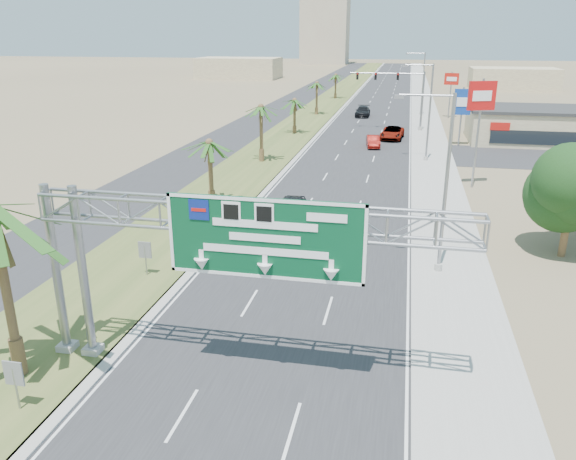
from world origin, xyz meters
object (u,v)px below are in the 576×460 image
(signal_mast, at_px, (408,95))
(sign_gantry, at_px, (226,230))
(pole_sign_red_far, at_px, (451,82))
(pole_sign_red_near, at_px, (481,103))
(car_mid_lane, at_px, (373,142))
(pole_sign_blue, at_px, (462,104))
(car_right_lane, at_px, (392,133))
(car_left_lane, at_px, (291,210))
(car_far, at_px, (363,112))
(store_building, at_px, (544,127))

(signal_mast, bearing_deg, sign_gantry, -95.74)
(pole_sign_red_far, bearing_deg, pole_sign_red_near, -90.71)
(car_mid_lane, xyz_separation_m, pole_sign_blue, (10.09, 3.15, 4.29))
(car_mid_lane, relative_size, car_right_lane, 0.73)
(car_left_lane, bearing_deg, pole_sign_red_far, 73.45)
(signal_mast, bearing_deg, car_far, 118.80)
(pole_sign_red_near, bearing_deg, pole_sign_blue, 89.06)
(car_far, distance_m, pole_sign_red_far, 14.49)
(car_right_lane, distance_m, car_far, 20.84)
(car_left_lane, bearing_deg, car_right_lane, 77.83)
(signal_mast, height_order, store_building, signal_mast)
(car_left_lane, distance_m, pole_sign_red_near, 19.78)
(car_far, relative_size, pole_sign_red_far, 0.77)
(store_building, bearing_deg, car_right_lane, -175.45)
(pole_sign_blue, height_order, pole_sign_red_far, pole_sign_red_far)
(pole_sign_red_near, bearing_deg, car_left_lane, -137.83)
(sign_gantry, xyz_separation_m, store_building, (23.06, 56.07, -4.06))
(car_right_lane, xyz_separation_m, pole_sign_blue, (8.03, -2.74, 4.19))
(pole_sign_red_near, bearing_deg, car_mid_lane, 120.13)
(signal_mast, relative_size, store_building, 0.57)
(car_left_lane, height_order, pole_sign_blue, pole_sign_blue)
(sign_gantry, relative_size, car_mid_lane, 3.98)
(pole_sign_red_far, bearing_deg, car_mid_lane, -110.70)
(signal_mast, xyz_separation_m, pole_sign_red_far, (6.63, 13.94, 0.77))
(car_mid_lane, bearing_deg, car_right_lane, 63.11)
(signal_mast, relative_size, pole_sign_red_far, 1.43)
(car_far, bearing_deg, store_building, -38.51)
(signal_mast, bearing_deg, car_mid_lane, -105.41)
(car_left_lane, height_order, car_far, car_left_lane)
(signal_mast, height_order, pole_sign_red_near, pole_sign_red_near)
(pole_sign_red_near, bearing_deg, signal_mast, 101.42)
(car_left_lane, height_order, car_right_lane, car_left_lane)
(car_far, xyz_separation_m, pole_sign_red_far, (13.61, 1.24, 4.81))
(pole_sign_red_far, bearing_deg, signal_mast, -115.45)
(pole_sign_blue, bearing_deg, car_left_lane, -113.55)
(pole_sign_blue, relative_size, pole_sign_red_far, 0.96)
(car_right_lane, relative_size, pole_sign_red_near, 0.62)
(store_building, height_order, pole_sign_red_far, pole_sign_red_far)
(signal_mast, distance_m, pole_sign_red_far, 15.45)
(car_left_lane, height_order, pole_sign_red_far, pole_sign_red_far)
(car_far, height_order, pole_sign_blue, pole_sign_blue)
(pole_sign_red_near, bearing_deg, car_far, 106.96)
(car_mid_lane, relative_size, pole_sign_red_far, 0.59)
(store_building, relative_size, pole_sign_blue, 2.60)
(car_far, height_order, pole_sign_red_far, pole_sign_red_far)
(pole_sign_red_near, xyz_separation_m, pole_sign_red_far, (0.54, 44.09, -1.76))
(car_mid_lane, bearing_deg, pole_sign_red_far, 61.66)
(car_mid_lane, height_order, car_right_lane, car_right_lane)
(car_left_lane, distance_m, car_mid_lane, 29.64)
(sign_gantry, relative_size, pole_sign_red_far, 2.33)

